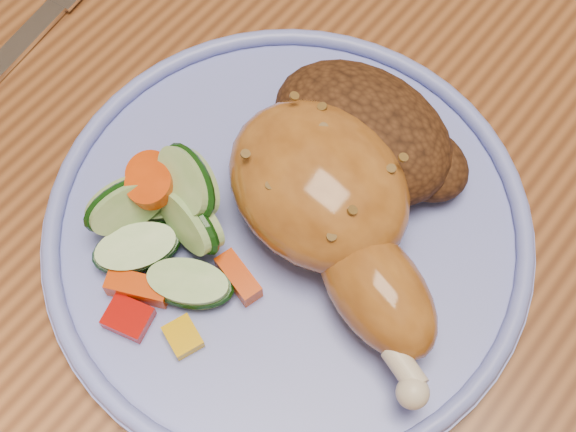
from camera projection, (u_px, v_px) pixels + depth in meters
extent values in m
plane|color=#56301D|center=(358.00, 425.00, 1.15)|extent=(4.00, 4.00, 0.00)
cube|color=brown|center=(451.00, 184.00, 0.49)|extent=(0.90, 1.40, 0.04)
cylinder|color=#4C2D16|center=(423.00, 110.00, 1.14)|extent=(0.04, 0.04, 0.41)
cylinder|color=#717EDD|center=(288.00, 232.00, 0.45)|extent=(0.27, 0.27, 0.01)
torus|color=#717EDD|center=(288.00, 224.00, 0.44)|extent=(0.27, 0.27, 0.01)
ellipsoid|color=#AA6423|center=(318.00, 184.00, 0.42)|extent=(0.12, 0.11, 0.06)
ellipsoid|color=#AA6423|center=(377.00, 289.00, 0.40)|extent=(0.09, 0.07, 0.04)
sphere|color=beige|center=(413.00, 393.00, 0.38)|extent=(0.02, 0.02, 0.02)
ellipsoid|color=#402210|center=(362.00, 132.00, 0.44)|extent=(0.11, 0.08, 0.05)
ellipsoid|color=#402210|center=(423.00, 163.00, 0.44)|extent=(0.05, 0.04, 0.03)
ellipsoid|color=#402210|center=(309.00, 120.00, 0.46)|extent=(0.05, 0.04, 0.02)
cube|color=#A50A05|center=(128.00, 318.00, 0.41)|extent=(0.03, 0.02, 0.01)
cube|color=#E5A507|center=(183.00, 337.00, 0.41)|extent=(0.02, 0.02, 0.01)
cylinder|color=#E64207|center=(150.00, 185.00, 0.42)|extent=(0.02, 0.03, 0.01)
cube|color=#E64207|center=(138.00, 288.00, 0.42)|extent=(0.04, 0.03, 0.01)
cylinder|color=#E64207|center=(151.00, 176.00, 0.45)|extent=(0.03, 0.03, 0.02)
cube|color=#E64207|center=(238.00, 277.00, 0.42)|extent=(0.03, 0.02, 0.01)
cylinder|color=#ABCC84|center=(167.00, 199.00, 0.44)|extent=(0.06, 0.06, 0.02)
cylinder|color=#ABCC84|center=(190.00, 219.00, 0.42)|extent=(0.05, 0.04, 0.05)
cylinder|color=#ABCC84|center=(188.00, 181.00, 0.42)|extent=(0.05, 0.05, 0.04)
cylinder|color=#ABCC84|center=(189.00, 284.00, 0.42)|extent=(0.06, 0.06, 0.02)
cylinder|color=#ABCC84|center=(137.00, 248.00, 0.42)|extent=(0.06, 0.06, 0.02)
cylinder|color=#ABCC84|center=(126.00, 204.00, 0.42)|extent=(0.05, 0.05, 0.04)
cylinder|color=#ABCC84|center=(155.00, 202.00, 0.44)|extent=(0.06, 0.06, 0.02)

